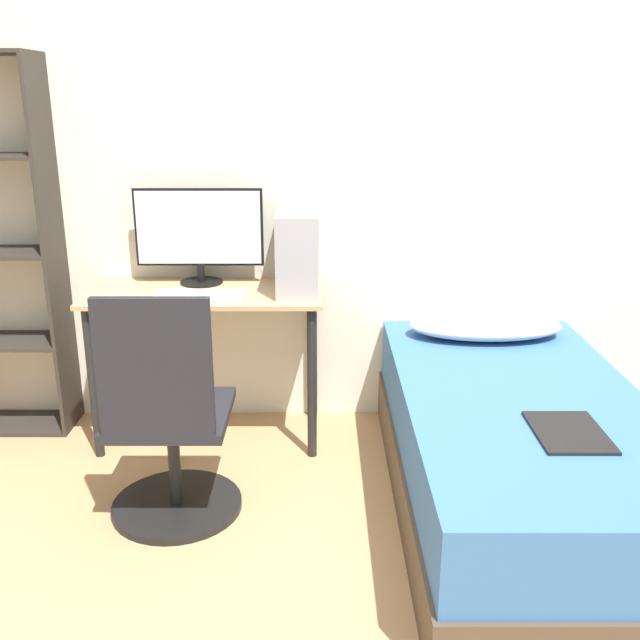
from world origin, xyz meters
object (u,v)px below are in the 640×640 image
object	(u,v)px
office_chair	(166,435)
monitor	(197,232)
bed	(515,454)
keyboard	(198,295)
pc_tower	(296,251)

from	to	relation	value
office_chair	monitor	size ratio (longest dim) A/B	1.57
bed	keyboard	distance (m)	1.56
keyboard	pc_tower	bearing A→B (deg)	16.28
office_chair	bed	xyz separation A→B (m)	(1.39, 0.05, -0.11)
office_chair	pc_tower	size ratio (longest dim) A/B	2.24
bed	monitor	xyz separation A→B (m)	(-1.39, 0.83, 0.75)
bed	monitor	distance (m)	1.78
office_chair	keyboard	bearing A→B (deg)	85.92
bed	pc_tower	xyz separation A→B (m)	(-0.90, 0.71, 0.69)
office_chair	pc_tower	xyz separation A→B (m)	(0.49, 0.76, 0.58)
office_chair	keyboard	world-z (taller)	office_chair
office_chair	monitor	xyz separation A→B (m)	(0.01, 0.88, 0.64)
bed	keyboard	world-z (taller)	keyboard
bed	pc_tower	bearing A→B (deg)	141.65
bed	keyboard	bearing A→B (deg)	156.61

